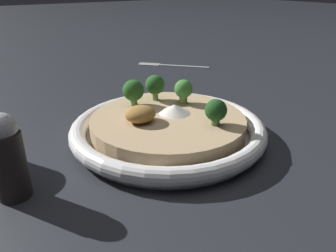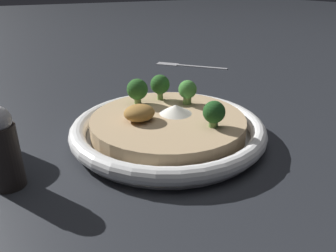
# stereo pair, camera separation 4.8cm
# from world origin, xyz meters

# --- Properties ---
(ground_plane) EXTENTS (6.00, 6.00, 0.00)m
(ground_plane) POSITION_xyz_m (0.00, 0.00, 0.00)
(ground_plane) COLOR #23262B
(risotto_bowl) EXTENTS (0.28, 0.28, 0.04)m
(risotto_bowl) POSITION_xyz_m (0.00, 0.00, 0.02)
(risotto_bowl) COLOR white
(risotto_bowl) RESTS_ON ground_plane
(cheese_sprinkle) EXTENTS (0.05, 0.05, 0.01)m
(cheese_sprinkle) POSITION_xyz_m (0.02, 0.01, 0.04)
(cheese_sprinkle) COLOR white
(cheese_sprinkle) RESTS_ON risotto_bowl
(crispy_onion_garnish) EXTENTS (0.04, 0.04, 0.02)m
(crispy_onion_garnish) POSITION_xyz_m (-0.04, 0.01, 0.05)
(crispy_onion_garnish) COLOR #A37538
(crispy_onion_garnish) RESTS_ON risotto_bowl
(broccoli_back_left) EXTENTS (0.03, 0.03, 0.04)m
(broccoli_back_left) POSITION_xyz_m (-0.02, 0.07, 0.06)
(broccoli_back_left) COLOR #84A856
(broccoli_back_left) RESTS_ON risotto_bowl
(broccoli_back_right) EXTENTS (0.03, 0.03, 0.04)m
(broccoli_back_right) POSITION_xyz_m (0.02, 0.07, 0.06)
(broccoli_back_right) COLOR #759E4C
(broccoli_back_right) RESTS_ON risotto_bowl
(broccoli_right) EXTENTS (0.03, 0.03, 0.04)m
(broccoli_right) POSITION_xyz_m (0.05, 0.03, 0.06)
(broccoli_right) COLOR #759E4C
(broccoli_right) RESTS_ON risotto_bowl
(broccoli_front) EXTENTS (0.03, 0.03, 0.04)m
(broccoli_front) POSITION_xyz_m (0.04, -0.06, 0.06)
(broccoli_front) COLOR #668E47
(broccoli_front) RESTS_ON risotto_bowl
(fork_utensil) EXTENTS (0.15, 0.16, 0.00)m
(fork_utensil) POSITION_xyz_m (0.25, 0.38, 0.00)
(fork_utensil) COLOR #B7B7BC
(fork_utensil) RESTS_ON ground_plane
(pepper_shaker) EXTENTS (0.04, 0.04, 0.10)m
(pepper_shaker) POSITION_xyz_m (-0.22, -0.02, 0.05)
(pepper_shaker) COLOR black
(pepper_shaker) RESTS_ON ground_plane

